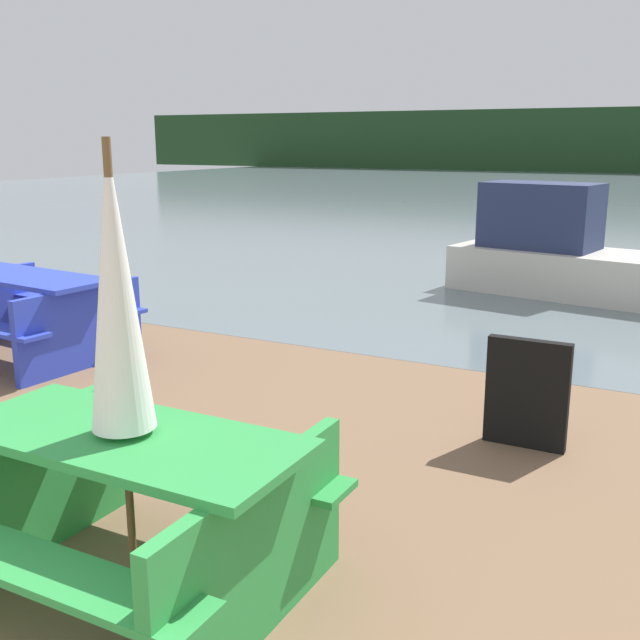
{
  "coord_description": "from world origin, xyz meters",
  "views": [
    {
      "loc": [
        2.34,
        0.24,
        2.04
      ],
      "look_at": [
        0.05,
        4.59,
        0.85
      ],
      "focal_mm": 42.0,
      "sensor_mm": 36.0,
      "label": 1
    }
  ],
  "objects_px": {
    "picnic_table_blue": "(25,307)",
    "boat": "(568,256)",
    "picnic_table_green": "(130,500)",
    "signboard": "(527,394)",
    "umbrella_white": "(116,291)"
  },
  "relations": [
    {
      "from": "picnic_table_green",
      "to": "signboard",
      "type": "height_order",
      "value": "picnic_table_green"
    },
    {
      "from": "picnic_table_green",
      "to": "picnic_table_blue",
      "type": "relative_size",
      "value": 0.82
    },
    {
      "from": "picnic_table_blue",
      "to": "boat",
      "type": "bearing_deg",
      "value": 53.42
    },
    {
      "from": "picnic_table_blue",
      "to": "signboard",
      "type": "xyz_separation_m",
      "value": [
        4.75,
        0.02,
        -0.1
      ]
    },
    {
      "from": "picnic_table_blue",
      "to": "signboard",
      "type": "relative_size",
      "value": 2.63
    },
    {
      "from": "signboard",
      "to": "boat",
      "type": "bearing_deg",
      "value": 97.25
    },
    {
      "from": "boat",
      "to": "umbrella_white",
      "type": "bearing_deg",
      "value": -83.87
    },
    {
      "from": "picnic_table_green",
      "to": "boat",
      "type": "xyz_separation_m",
      "value": [
        0.5,
        8.01,
        0.06
      ]
    },
    {
      "from": "picnic_table_blue",
      "to": "umbrella_white",
      "type": "xyz_separation_m",
      "value": [
        3.56,
        -2.54,
        0.94
      ]
    },
    {
      "from": "picnic_table_green",
      "to": "signboard",
      "type": "xyz_separation_m",
      "value": [
        1.19,
        2.56,
        -0.09
      ]
    },
    {
      "from": "umbrella_white",
      "to": "signboard",
      "type": "relative_size",
      "value": 2.73
    },
    {
      "from": "picnic_table_blue",
      "to": "boat",
      "type": "xyz_separation_m",
      "value": [
        4.06,
        5.47,
        0.05
      ]
    },
    {
      "from": "umbrella_white",
      "to": "boat",
      "type": "distance_m",
      "value": 8.07
    },
    {
      "from": "boat",
      "to": "signboard",
      "type": "xyz_separation_m",
      "value": [
        0.69,
        -5.45,
        -0.15
      ]
    },
    {
      "from": "picnic_table_blue",
      "to": "boat",
      "type": "distance_m",
      "value": 6.81
    }
  ]
}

